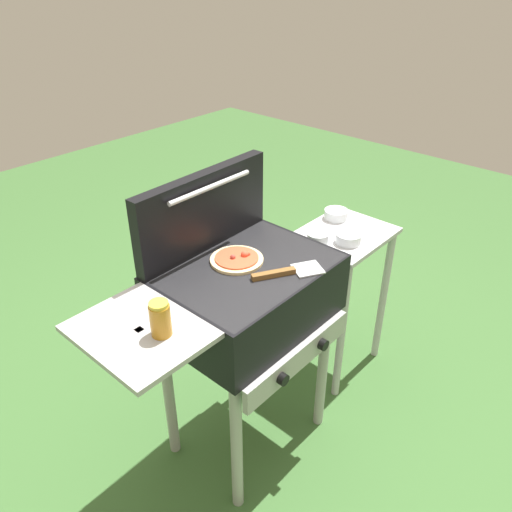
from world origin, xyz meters
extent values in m
plane|color=#38602D|center=(0.00, 0.00, 0.00)|extent=(8.00, 8.00, 0.00)
cube|color=black|center=(0.00, 0.00, 0.78)|extent=(0.64, 0.48, 0.24)
cube|color=black|center=(0.00, 0.00, 0.90)|extent=(0.61, 0.46, 0.01)
cube|color=#9D9D9D|center=(-0.48, 0.00, 0.89)|extent=(0.32, 0.41, 0.02)
cube|color=#9D9D9D|center=(-0.48, 0.00, 0.78)|extent=(0.02, 0.02, 0.24)
cube|color=#9D9D9D|center=(0.00, -0.25, 0.61)|extent=(0.58, 0.02, 0.10)
cylinder|color=black|center=(-0.12, -0.28, 0.61)|extent=(0.04, 0.02, 0.04)
cylinder|color=black|center=(0.12, -0.28, 0.61)|extent=(0.04, 0.02, 0.04)
cylinder|color=#9D9D9D|center=(-0.27, -0.19, 0.33)|extent=(0.04, 0.04, 0.66)
cylinder|color=#9D9D9D|center=(0.27, -0.19, 0.33)|extent=(0.04, 0.04, 0.66)
cylinder|color=#9D9D9D|center=(-0.27, 0.19, 0.33)|extent=(0.04, 0.04, 0.66)
cylinder|color=#9D9D9D|center=(0.27, 0.19, 0.33)|extent=(0.04, 0.04, 0.66)
cube|color=black|center=(0.00, 0.21, 1.05)|extent=(0.63, 0.06, 0.30)
cylinder|color=#B7B7BC|center=(0.00, 0.17, 1.16)|extent=(0.38, 0.02, 0.02)
cylinder|color=beige|center=(0.00, 0.05, 0.91)|extent=(0.20, 0.20, 0.01)
cylinder|color=#D14C2D|center=(0.00, 0.05, 0.92)|extent=(0.16, 0.16, 0.01)
sphere|color=#C24F32|center=(0.04, 0.03, 0.92)|extent=(0.02, 0.02, 0.02)
sphere|color=#EC4D32|center=(0.03, 0.04, 0.92)|extent=(0.03, 0.03, 0.03)
sphere|color=#AE3D33|center=(-0.01, 0.06, 0.92)|extent=(0.02, 0.02, 0.02)
cylinder|color=#B77A1E|center=(-0.45, -0.07, 0.95)|extent=(0.06, 0.06, 0.10)
cylinder|color=gold|center=(-0.45, -0.07, 1.01)|extent=(0.06, 0.06, 0.01)
cube|color=#B7BABF|center=(0.13, -0.18, 0.90)|extent=(0.13, 0.13, 0.01)
cube|color=brown|center=(0.01, -0.12, 0.91)|extent=(0.15, 0.10, 0.02)
cube|color=#B2B2B7|center=(0.66, 0.00, 0.76)|extent=(0.44, 0.36, 0.02)
cylinder|color=#B2B2B7|center=(0.47, -0.15, 0.38)|extent=(0.04, 0.04, 0.75)
cylinder|color=#B2B2B7|center=(0.85, -0.15, 0.38)|extent=(0.04, 0.04, 0.75)
cylinder|color=#B2B2B7|center=(0.47, 0.15, 0.38)|extent=(0.04, 0.04, 0.75)
cylinder|color=#B2B2B7|center=(0.85, 0.15, 0.38)|extent=(0.04, 0.04, 0.75)
cylinder|color=silver|center=(0.59, -0.06, 0.79)|extent=(0.11, 0.11, 0.04)
cylinder|color=#996B47|center=(0.59, -0.06, 0.79)|extent=(0.09, 0.09, 0.02)
cylinder|color=silver|center=(0.51, 0.04, 0.79)|extent=(0.10, 0.10, 0.04)
cylinder|color=maroon|center=(0.51, 0.04, 0.79)|extent=(0.08, 0.08, 0.02)
cylinder|color=silver|center=(0.75, 0.11, 0.79)|extent=(0.11, 0.11, 0.04)
cylinder|color=#4C7533|center=(0.75, 0.11, 0.79)|extent=(0.09, 0.09, 0.02)
camera|label=1|loc=(-1.13, -1.05, 1.87)|focal=35.49mm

